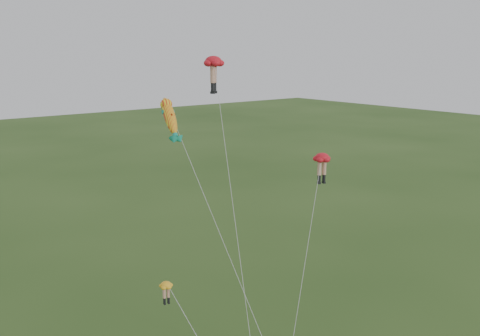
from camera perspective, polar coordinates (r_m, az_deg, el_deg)
legs_kite_red_high at (r=43.10m, az=-2.82°, el=10.75°), size 6.51×12.85×20.14m
legs_kite_red_mid at (r=39.61m, az=8.69°, el=0.53°), size 7.44×4.65×13.21m
legs_kite_yellow at (r=31.65m, az=-7.32°, el=-13.37°), size 2.94×4.61×7.63m
fish_kite at (r=38.06m, az=-7.45°, el=5.36°), size 2.65×10.84×17.51m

